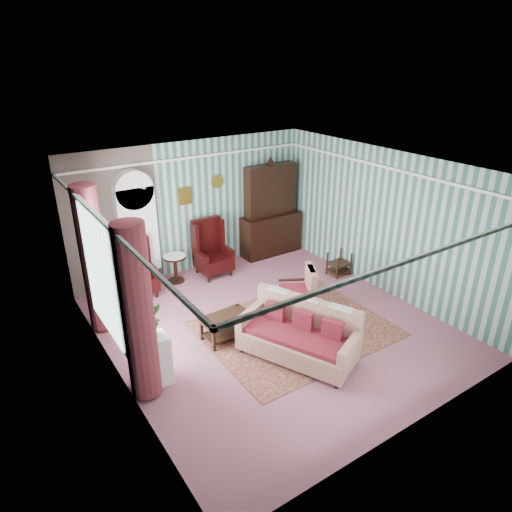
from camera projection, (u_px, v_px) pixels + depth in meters
floor at (272, 326)px, 8.31m from camera, size 6.00×6.00×0.00m
room_shell at (236, 227)px, 7.31m from camera, size 5.53×6.02×2.91m
bookcase at (138, 236)px, 9.33m from camera, size 0.80×0.28×2.24m
dresser_hutch at (271, 207)px, 10.85m from camera, size 1.50×0.56×2.36m
wingback_left at (136, 268)px, 9.11m from camera, size 0.76×0.80×1.25m
wingback_right at (213, 249)px, 9.99m from camera, size 0.76×0.80×1.25m
seated_woman at (136, 269)px, 9.12m from camera, size 0.44×0.40×1.18m
round_side_table at (175, 269)px, 9.81m from camera, size 0.50×0.50×0.60m
nest_table at (339, 263)px, 10.13m from camera, size 0.45×0.38×0.54m
plant_stand at (151, 362)px, 6.70m from camera, size 0.55×0.35×0.80m
rug at (295, 328)px, 8.23m from camera, size 3.20×2.60×0.01m
sofa at (298, 333)px, 7.27m from camera, size 1.67×2.13×0.93m
floral_armchair at (296, 290)px, 8.63m from camera, size 1.04×1.02×0.89m
coffee_table at (226, 327)px, 7.87m from camera, size 0.88×0.55×0.43m
potted_plant_a at (147, 328)px, 6.40m from camera, size 0.49×0.46×0.45m
potted_plant_b at (152, 319)px, 6.56m from camera, size 0.31×0.26×0.51m
potted_plant_c at (143, 325)px, 6.52m from camera, size 0.22×0.22×0.38m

